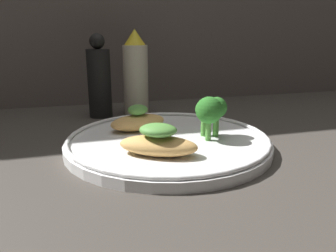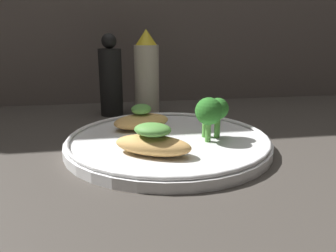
# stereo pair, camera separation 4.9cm
# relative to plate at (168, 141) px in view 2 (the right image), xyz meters

# --- Properties ---
(ground_plane) EXTENTS (1.80, 1.80, 0.01)m
(ground_plane) POSITION_rel_plate_xyz_m (0.00, 0.00, -0.01)
(ground_plane) COLOR #3D3833
(plate) EXTENTS (0.31, 0.31, 0.02)m
(plate) POSITION_rel_plate_xyz_m (0.00, 0.00, 0.00)
(plate) COLOR white
(plate) RESTS_ON ground_plane
(grilled_meat_front) EXTENTS (0.11, 0.09, 0.04)m
(grilled_meat_front) POSITION_rel_plate_xyz_m (-0.03, -0.06, 0.02)
(grilled_meat_front) COLOR tan
(grilled_meat_front) RESTS_ON plate
(grilled_meat_middle) EXTENTS (0.10, 0.07, 0.04)m
(grilled_meat_middle) POSITION_rel_plate_xyz_m (-0.03, 0.06, 0.02)
(grilled_meat_middle) COLOR tan
(grilled_meat_middle) RESTS_ON plate
(broccoli_bunch) EXTENTS (0.06, 0.06, 0.07)m
(broccoli_bunch) POSITION_rel_plate_xyz_m (0.06, -0.01, 0.05)
(broccoli_bunch) COLOR #4C8E38
(broccoli_bunch) RESTS_ON plate
(sauce_bottle) EXTENTS (0.05, 0.05, 0.18)m
(sauce_bottle) POSITION_rel_plate_xyz_m (-0.01, 0.23, 0.07)
(sauce_bottle) COLOR beige
(sauce_bottle) RESTS_ON ground_plane
(pepper_grinder) EXTENTS (0.05, 0.05, 0.17)m
(pepper_grinder) POSITION_rel_plate_xyz_m (-0.08, 0.23, 0.07)
(pepper_grinder) COLOR black
(pepper_grinder) RESTS_ON ground_plane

